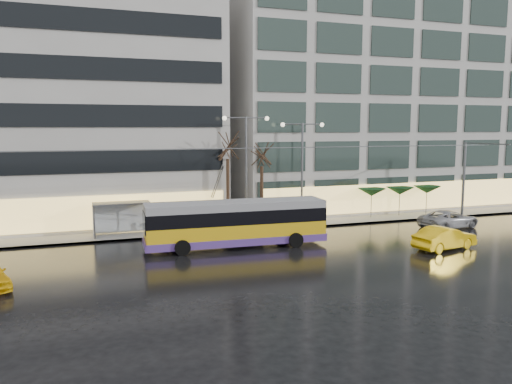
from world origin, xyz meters
name	(u,v)px	position (x,y,z in m)	size (l,w,h in m)	color
ground	(269,263)	(0.00, 0.00, 0.00)	(140.00, 140.00, 0.00)	black
sidewalk	(235,220)	(2.00, 14.00, 0.07)	(80.00, 10.00, 0.15)	gray
kerb	(253,231)	(2.00, 9.05, 0.07)	(80.00, 0.10, 0.15)	slate
building_left	(13,93)	(-16.00, 19.00, 11.15)	(34.00, 14.00, 22.00)	#A3A19C
building_right	(375,86)	(19.00, 19.00, 12.65)	(32.00, 14.00, 25.00)	#A3A19C
trolleybus	(236,225)	(-0.72, 4.62, 1.57)	(12.62, 5.11, 5.81)	gold
catenary	(245,181)	(1.00, 7.94, 4.25)	(42.24, 5.12, 7.00)	#595B60
bus_shelter	(116,211)	(-8.38, 10.69, 1.96)	(4.20, 1.60, 2.51)	#595B60
street_lamp_near	(246,156)	(2.00, 10.80, 5.99)	(3.96, 0.36, 9.03)	#595B60
street_lamp_far	(302,158)	(7.00, 10.80, 5.71)	(3.96, 0.36, 8.53)	#595B60
tree_a	(228,142)	(0.50, 11.00, 7.09)	(3.20, 3.20, 8.40)	black
tree_b	(262,150)	(3.50, 11.20, 6.40)	(3.20, 3.20, 7.70)	black
parasol_a	(372,192)	(14.00, 11.00, 2.45)	(2.50, 2.50, 2.65)	#595B60
parasol_b	(400,191)	(17.00, 11.00, 2.45)	(2.50, 2.50, 2.65)	#595B60
parasol_c	(427,190)	(20.00, 11.00, 2.45)	(2.50, 2.50, 2.65)	#595B60
taxi_b	(445,238)	(12.56, -0.61, 0.78)	(1.66, 4.75, 1.57)	yellow
sedan_silver	(449,219)	(17.89, 5.32, 0.74)	(2.45, 5.31, 1.47)	#9F9FA3
pedestrian_a	(166,215)	(-4.74, 9.76, 1.63)	(1.09, 1.11, 2.19)	black
pedestrian_b	(162,222)	(-4.97, 10.48, 0.96)	(1.00, 0.94, 1.62)	black
pedestrian_c	(108,218)	(-8.92, 11.81, 1.28)	(1.35, 1.01, 2.11)	black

